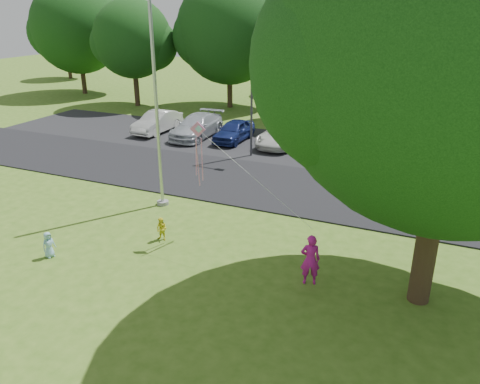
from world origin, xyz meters
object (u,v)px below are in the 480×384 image
at_px(flagpole, 157,109).
at_px(street_lamp, 256,90).
at_px(child_yellow, 162,229).
at_px(kite, 200,144).
at_px(big_tree, 455,53).
at_px(child_blue, 49,245).
at_px(woman, 310,260).
at_px(trash_can, 324,160).

relative_size(flagpole, street_lamp, 1.59).
bearing_deg(child_yellow, kite, 33.11).
bearing_deg(big_tree, child_yellow, 178.10).
bearing_deg(child_blue, woman, -62.35).
distance_m(woman, kite, 5.46).
distance_m(trash_can, kite, 10.51).
distance_m(street_lamp, child_yellow, 11.36).
relative_size(street_lamp, trash_can, 7.73).
xyz_separation_m(child_blue, kite, (4.14, 3.42, 3.15)).
bearing_deg(flagpole, trash_can, 56.39).
height_order(big_tree, child_blue, big_tree).
relative_size(trash_can, child_blue, 0.88).
bearing_deg(kite, woman, -29.43).
distance_m(big_tree, woman, 6.90).
xyz_separation_m(street_lamp, child_blue, (-2.21, -13.43, -3.33)).
bearing_deg(child_blue, flagpole, 3.50).
bearing_deg(kite, big_tree, -19.76).
bearing_deg(flagpole, child_yellow, -58.07).
bearing_deg(child_blue, big_tree, -64.05).
relative_size(child_yellow, child_blue, 0.95).
bearing_deg(woman, flagpole, -45.03).
xyz_separation_m(flagpole, child_blue, (-1.09, -5.45, -3.70)).
bearing_deg(big_tree, street_lamp, 130.47).
xyz_separation_m(flagpole, trash_can, (5.16, 7.76, -3.76)).
distance_m(flagpole, woman, 8.93).
distance_m(child_blue, kite, 6.23).
distance_m(trash_can, big_tree, 13.86).
distance_m(flagpole, kite, 3.71).
relative_size(street_lamp, child_yellow, 7.15).
distance_m(child_yellow, kite, 3.52).
bearing_deg(kite, child_yellow, -158.71).
height_order(flagpole, woman, flagpole).
relative_size(trash_can, child_yellow, 0.93).
distance_m(trash_can, woman, 11.50).
bearing_deg(street_lamp, trash_can, 0.61).
relative_size(big_tree, child_yellow, 13.58).
xyz_separation_m(woman, kite, (-4.47, 1.46, 2.78)).
bearing_deg(street_lamp, child_yellow, -82.80).
relative_size(street_lamp, big_tree, 0.53).
height_order(street_lamp, kite, street_lamp).
height_order(flagpole, big_tree, big_tree).
bearing_deg(trash_can, woman, -78.15).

